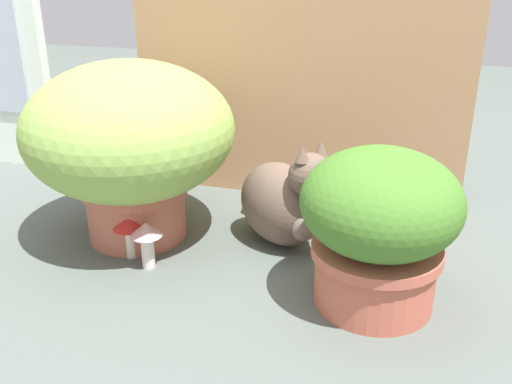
{
  "coord_description": "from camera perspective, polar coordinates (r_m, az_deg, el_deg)",
  "views": [
    {
      "loc": [
        0.47,
        -1.14,
        0.73
      ],
      "look_at": [
        0.11,
        0.09,
        0.18
      ],
      "focal_mm": 40.17,
      "sensor_mm": 36.0,
      "label": 1
    }
  ],
  "objects": [
    {
      "name": "leafy_planter",
      "position": [
        1.24,
        12.16,
        -3.12
      ],
      "size": [
        0.34,
        0.34,
        0.36
      ],
      "color": "#BD5E48",
      "rests_on": "ground"
    },
    {
      "name": "ground_plane",
      "position": [
        1.44,
        -5.47,
        -7.53
      ],
      "size": [
        6.0,
        6.0,
        0.0
      ],
      "primitive_type": "plane",
      "color": "#515A55"
    },
    {
      "name": "mushroom_ornament_red",
      "position": [
        1.47,
        -12.5,
        -3.23
      ],
      "size": [
        0.08,
        0.08,
        0.12
      ],
      "color": "silver",
      "rests_on": "ground"
    },
    {
      "name": "grass_planter",
      "position": [
        1.51,
        -12.42,
        5.23
      ],
      "size": [
        0.54,
        0.54,
        0.48
      ],
      "color": "#BD654D",
      "rests_on": "ground"
    },
    {
      "name": "cardboard_backdrop",
      "position": [
        1.73,
        4.07,
        12.39
      ],
      "size": [
        1.01,
        0.03,
        0.82
      ],
      "primitive_type": "cube",
      "color": "tan",
      "rests_on": "ground"
    },
    {
      "name": "cat",
      "position": [
        1.49,
        2.88,
        -0.98
      ],
      "size": [
        0.32,
        0.32,
        0.32
      ],
      "color": "brown",
      "rests_on": "ground"
    },
    {
      "name": "mushroom_ornament_pink",
      "position": [
        1.42,
        -10.84,
        -4.29
      ],
      "size": [
        0.08,
        0.08,
        0.12
      ],
      "color": "silver",
      "rests_on": "ground"
    }
  ]
}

